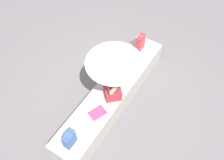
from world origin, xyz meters
TOP-DOWN VIEW (x-y plane):
  - ground_plane at (0.00, 0.00)m, footprint 14.00×14.00m
  - stone_bench at (0.00, 0.00)m, footprint 2.99×0.58m
  - person_seated at (0.08, 0.07)m, footprint 0.47×0.47m
  - parasol at (0.07, 0.09)m, footprint 0.91×0.91m
  - handbag_black at (-0.55, 0.06)m, footprint 0.26×0.19m
  - tote_bag_canvas at (-1.16, -0.06)m, footprint 0.21×0.16m
  - shoulder_bag_spare at (1.23, 0.01)m, footprint 0.21×0.16m
  - magazine at (0.55, 0.06)m, footprint 0.33×0.29m

SIDE VIEW (x-z plane):
  - ground_plane at x=0.00m, z-range 0.00..0.00m
  - stone_bench at x=0.00m, z-range 0.00..0.45m
  - magazine at x=0.55m, z-range 0.45..0.47m
  - shoulder_bag_spare at x=1.23m, z-range 0.45..0.76m
  - tote_bag_canvas at x=-1.16m, z-range 0.45..0.83m
  - handbag_black at x=-0.55m, z-range 0.45..0.82m
  - person_seated at x=0.08m, z-range 0.39..1.29m
  - parasol at x=0.07m, z-range 0.88..1.99m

